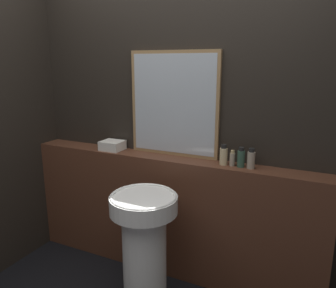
{
  "coord_description": "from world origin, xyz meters",
  "views": [
    {
      "loc": [
        1.06,
        -1.1,
        1.68
      ],
      "look_at": [
        0.06,
        0.99,
        1.11
      ],
      "focal_mm": 35.0,
      "sensor_mm": 36.0,
      "label": 1
    }
  ],
  "objects_px": {
    "towel_stack": "(112,145)",
    "conditioner_bottle": "(232,159)",
    "mirror": "(174,104)",
    "pedestal_sink": "(144,244)",
    "body_wash_bottle": "(251,159)",
    "shampoo_bottle": "(224,155)",
    "lotion_bottle": "(241,158)"
  },
  "relations": [
    {
      "from": "pedestal_sink",
      "to": "body_wash_bottle",
      "type": "bearing_deg",
      "value": 39.12
    },
    {
      "from": "towel_stack",
      "to": "conditioner_bottle",
      "type": "relative_size",
      "value": 1.58
    },
    {
      "from": "shampoo_bottle",
      "to": "pedestal_sink",
      "type": "bearing_deg",
      "value": -129.36
    },
    {
      "from": "pedestal_sink",
      "to": "shampoo_bottle",
      "type": "bearing_deg",
      "value": 50.64
    },
    {
      "from": "conditioner_bottle",
      "to": "lotion_bottle",
      "type": "relative_size",
      "value": 0.79
    },
    {
      "from": "shampoo_bottle",
      "to": "lotion_bottle",
      "type": "distance_m",
      "value": 0.12
    },
    {
      "from": "mirror",
      "to": "conditioner_bottle",
      "type": "height_order",
      "value": "mirror"
    },
    {
      "from": "mirror",
      "to": "pedestal_sink",
      "type": "bearing_deg",
      "value": -85.93
    },
    {
      "from": "shampoo_bottle",
      "to": "conditioner_bottle",
      "type": "distance_m",
      "value": 0.07
    },
    {
      "from": "towel_stack",
      "to": "shampoo_bottle",
      "type": "xyz_separation_m",
      "value": [
        0.95,
        0.0,
        0.03
      ]
    },
    {
      "from": "shampoo_bottle",
      "to": "conditioner_bottle",
      "type": "relative_size",
      "value": 1.3
    },
    {
      "from": "towel_stack",
      "to": "conditioner_bottle",
      "type": "bearing_deg",
      "value": 0.0
    },
    {
      "from": "mirror",
      "to": "lotion_bottle",
      "type": "relative_size",
      "value": 5.62
    },
    {
      "from": "pedestal_sink",
      "to": "shampoo_bottle",
      "type": "xyz_separation_m",
      "value": [
        0.39,
        0.47,
        0.55
      ]
    },
    {
      "from": "mirror",
      "to": "shampoo_bottle",
      "type": "xyz_separation_m",
      "value": [
        0.43,
        -0.08,
        -0.33
      ]
    },
    {
      "from": "towel_stack",
      "to": "conditioner_bottle",
      "type": "distance_m",
      "value": 1.02
    },
    {
      "from": "lotion_bottle",
      "to": "towel_stack",
      "type": "bearing_deg",
      "value": 180.0
    },
    {
      "from": "mirror",
      "to": "shampoo_bottle",
      "type": "distance_m",
      "value": 0.55
    },
    {
      "from": "conditioner_bottle",
      "to": "body_wash_bottle",
      "type": "distance_m",
      "value": 0.13
    },
    {
      "from": "pedestal_sink",
      "to": "lotion_bottle",
      "type": "distance_m",
      "value": 0.89
    },
    {
      "from": "shampoo_bottle",
      "to": "lotion_bottle",
      "type": "xyz_separation_m",
      "value": [
        0.12,
        0.0,
        -0.0
      ]
    },
    {
      "from": "pedestal_sink",
      "to": "towel_stack",
      "type": "distance_m",
      "value": 0.9
    },
    {
      "from": "towel_stack",
      "to": "lotion_bottle",
      "type": "height_order",
      "value": "lotion_bottle"
    },
    {
      "from": "towel_stack",
      "to": "body_wash_bottle",
      "type": "distance_m",
      "value": 1.15
    },
    {
      "from": "lotion_bottle",
      "to": "body_wash_bottle",
      "type": "relative_size",
      "value": 1.0
    },
    {
      "from": "towel_stack",
      "to": "body_wash_bottle",
      "type": "relative_size",
      "value": 1.26
    },
    {
      "from": "mirror",
      "to": "body_wash_bottle",
      "type": "xyz_separation_m",
      "value": [
        0.62,
        -0.08,
        -0.33
      ]
    },
    {
      "from": "body_wash_bottle",
      "to": "towel_stack",
      "type": "bearing_deg",
      "value": 180.0
    },
    {
      "from": "pedestal_sink",
      "to": "body_wash_bottle",
      "type": "distance_m",
      "value": 0.93
    },
    {
      "from": "body_wash_bottle",
      "to": "shampoo_bottle",
      "type": "bearing_deg",
      "value": 180.0
    },
    {
      "from": "mirror",
      "to": "body_wash_bottle",
      "type": "height_order",
      "value": "mirror"
    },
    {
      "from": "pedestal_sink",
      "to": "towel_stack",
      "type": "xyz_separation_m",
      "value": [
        -0.57,
        0.47,
        0.52
      ]
    }
  ]
}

